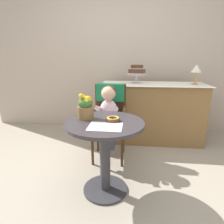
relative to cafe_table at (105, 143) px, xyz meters
The scene contains 11 objects.
ground_plane 0.51m from the cafe_table, ahead, with size 8.00×8.00×0.00m, color gray.
back_wall 2.03m from the cafe_table, 90.00° to the left, with size 4.80×0.10×2.70m, color #B2A393.
cafe_table is the anchor object (origin of this frame).
wicker_chair 0.73m from the cafe_table, 93.21° to the left, with size 0.42×0.45×0.95m.
seated_child 0.59m from the cafe_table, 94.09° to the left, with size 0.27×0.32×0.73m.
paper_napkin 0.25m from the cafe_table, 79.51° to the right, with size 0.28×0.22×0.00m, color white.
donut_front 0.25m from the cafe_table, 14.12° to the left, with size 0.13×0.13×0.04m.
flower_vase 0.38m from the cafe_table, 158.36° to the left, with size 0.15×0.15×0.24m.
display_counter 1.41m from the cafe_table, 67.07° to the left, with size 1.56×0.62×0.90m.
tiered_cake_stand 1.45m from the cafe_table, 77.10° to the left, with size 0.30×0.30×0.27m.
table_lamp 1.80m from the cafe_table, 48.09° to the left, with size 0.15×0.15×0.28m.
Camera 1 is at (0.24, -1.59, 1.27)m, focal length 30.30 mm.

